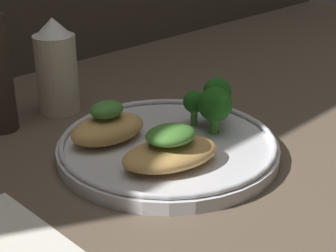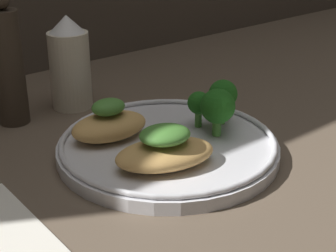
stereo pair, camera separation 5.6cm
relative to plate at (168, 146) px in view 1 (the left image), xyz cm
name	(u,v)px [view 1 (the left image)]	position (x,y,z in cm)	size (l,w,h in cm)	color
ground_plane	(168,158)	(0.00, 0.00, -1.49)	(180.00, 180.00, 1.00)	brown
plate	(168,146)	(0.00, 0.00, 0.00)	(24.41, 24.41, 2.00)	silver
grilled_meat_front	(171,150)	(-3.53, -3.85, 2.10)	(11.58, 8.89, 4.29)	tan
grilled_meat_middle	(108,127)	(-4.32, 5.03, 2.14)	(9.33, 6.52, 4.64)	tan
broccoli_bunch	(212,100)	(6.41, -0.84, 3.82)	(6.40, 6.35, 5.49)	#4C8E38
sauce_bottle	(56,68)	(-1.13, 19.08, 4.97)	(5.35, 5.35, 12.45)	beige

